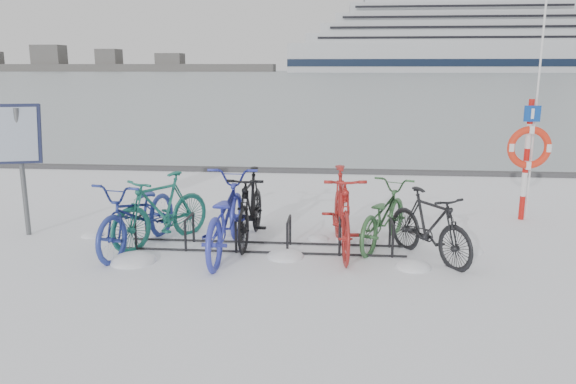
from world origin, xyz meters
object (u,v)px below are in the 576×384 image
object	(u,v)px
bike_rack	(264,236)
cruise_ferry	(453,42)
lifebuoy_station	(529,148)
info_board	(18,142)

from	to	relation	value
bike_rack	cruise_ferry	xyz separation A→B (m)	(45.57, 230.50, 11.73)
lifebuoy_station	bike_rack	bearing A→B (deg)	-155.49
bike_rack	lifebuoy_station	size ratio (longest dim) A/B	1.08
info_board	lifebuoy_station	world-z (taller)	lifebuoy_station
cruise_ferry	lifebuoy_station	bearing A→B (deg)	-100.26
info_board	lifebuoy_station	bearing A→B (deg)	-4.41
lifebuoy_station	cruise_ferry	xyz separation A→B (m)	(41.40, 228.60, 10.67)
cruise_ferry	bike_rack	bearing A→B (deg)	-101.18
lifebuoy_station	cruise_ferry	distance (m)	232.56
info_board	cruise_ferry	bearing A→B (deg)	62.17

